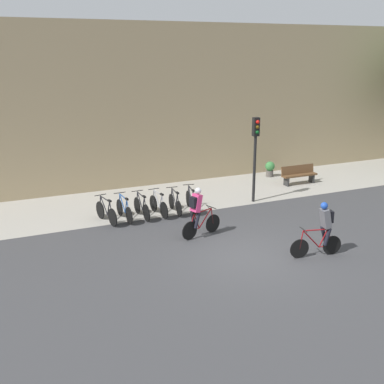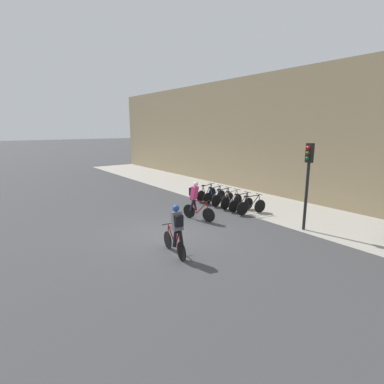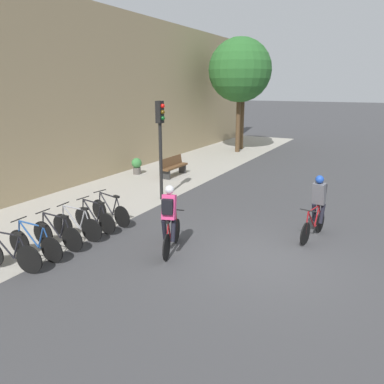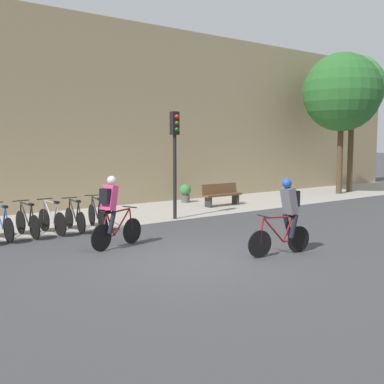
{
  "view_description": "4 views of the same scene",
  "coord_description": "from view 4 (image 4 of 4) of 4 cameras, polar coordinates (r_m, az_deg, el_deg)",
  "views": [
    {
      "loc": [
        -7.18,
        -11.9,
        6.16
      ],
      "look_at": [
        -0.61,
        2.94,
        1.36
      ],
      "focal_mm": 45.0,
      "sensor_mm": 36.0,
      "label": 1
    },
    {
      "loc": [
        9.76,
        -5.97,
        4.17
      ],
      "look_at": [
        -0.2,
        1.46,
        1.47
      ],
      "focal_mm": 28.0,
      "sensor_mm": 36.0,
      "label": 2
    },
    {
      "loc": [
        -8.11,
        -2.48,
        4.04
      ],
      "look_at": [
        1.63,
        2.77,
        0.91
      ],
      "focal_mm": 35.0,
      "sensor_mm": 36.0,
      "label": 3
    },
    {
      "loc": [
        -6.26,
        -8.11,
        2.57
      ],
      "look_at": [
        1.25,
        1.56,
        1.29
      ],
      "focal_mm": 45.0,
      "sensor_mm": 36.0,
      "label": 4
    }
  ],
  "objects": [
    {
      "name": "street_tree_0",
      "position": [
        25.08,
        17.35,
        11.19
      ],
      "size": [
        3.81,
        3.81,
        6.89
      ],
      "color": "#4C3823",
      "rests_on": "ground"
    },
    {
      "name": "ground",
      "position": [
        10.57,
        -0.16,
        -8.1
      ],
      "size": [
        200.0,
        200.0,
        0.0
      ],
      "primitive_type": "plane",
      "color": "#3D3D3F"
    },
    {
      "name": "cyclist_grey",
      "position": [
        11.17,
        11.18,
        -2.5
      ],
      "size": [
        1.71,
        0.54,
        1.75
      ],
      "color": "black",
      "rests_on": "ground"
    },
    {
      "name": "parked_bike_2",
      "position": [
        13.81,
        -18.93,
        -3.42
      ],
      "size": [
        0.46,
        1.65,
        0.96
      ],
      "color": "black",
      "rests_on": "ground"
    },
    {
      "name": "parked_bike_4",
      "position": [
        14.3,
        -13.7,
        -3.0
      ],
      "size": [
        0.46,
        1.6,
        0.94
      ],
      "color": "black",
      "rests_on": "ground"
    },
    {
      "name": "parked_bike_5",
      "position": [
        14.59,
        -11.24,
        -2.71
      ],
      "size": [
        0.48,
        1.69,
        0.96
      ],
      "color": "black",
      "rests_on": "ground"
    },
    {
      "name": "potted_plant",
      "position": [
        20.41,
        -0.78,
        -0.03
      ],
      "size": [
        0.48,
        0.48,
        0.78
      ],
      "color": "#56514C",
      "rests_on": "ground"
    },
    {
      "name": "cyclist_pink",
      "position": [
        11.7,
        -9.5,
        -2.09
      ],
      "size": [
        1.66,
        0.65,
        1.76
      ],
      "color": "black",
      "rests_on": "ground"
    },
    {
      "name": "street_tree_1",
      "position": [
        26.21,
        18.5,
        11.65
      ],
      "size": [
        3.24,
        3.24,
        6.96
      ],
      "color": "#4C3823",
      "rests_on": "ground"
    },
    {
      "name": "parked_bike_1",
      "position": [
        13.61,
        -21.67,
        -3.65
      ],
      "size": [
        0.46,
        1.71,
        0.96
      ],
      "color": "black",
      "rests_on": "ground"
    },
    {
      "name": "building_facade",
      "position": [
        18.54,
        -18.25,
        9.16
      ],
      "size": [
        44.0,
        0.6,
        7.39
      ],
      "primitive_type": "cube",
      "color": "#9E8966",
      "rests_on": "ground"
    },
    {
      "name": "parked_bike_3",
      "position": [
        14.04,
        -16.27,
        -3.18
      ],
      "size": [
        0.46,
        1.64,
        0.96
      ],
      "color": "black",
      "rests_on": "ground"
    },
    {
      "name": "kerb_strip",
      "position": [
        16.33,
        -14.82,
        -3.27
      ],
      "size": [
        44.0,
        4.5,
        0.01
      ],
      "primitive_type": "cube",
      "color": "#A39E93",
      "rests_on": "ground"
    },
    {
      "name": "bench",
      "position": [
        19.38,
        3.5,
        -0.25
      ],
      "size": [
        1.82,
        0.44,
        0.89
      ],
      "color": "brown",
      "rests_on": "ground"
    },
    {
      "name": "traffic_light_pole",
      "position": [
        15.93,
        -2.04,
        5.59
      ],
      "size": [
        0.26,
        0.3,
        3.56
      ],
      "color": "black",
      "rests_on": "ground"
    }
  ]
}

